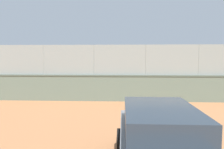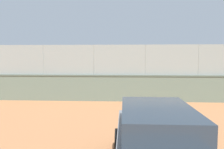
{
  "view_description": "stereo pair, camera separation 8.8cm",
  "coord_description": "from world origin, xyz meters",
  "px_view_note": "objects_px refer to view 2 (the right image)",
  "views": [
    {
      "loc": [
        -1.05,
        21.9,
        2.53
      ],
      "look_at": [
        0.11,
        6.64,
        1.33
      ],
      "focal_mm": 33.66,
      "sensor_mm": 36.0,
      "label": 1
    },
    {
      "loc": [
        -1.14,
        21.89,
        2.53
      ],
      "look_at": [
        0.11,
        6.64,
        1.33
      ],
      "focal_mm": 33.66,
      "sensor_mm": 36.0,
      "label": 2
    }
  ],
  "objects_px": {
    "player_near_wall_returning": "(98,76)",
    "player_foreground_swinging": "(124,79)",
    "parked_car_grey": "(158,144)",
    "spare_ball_by_wall": "(166,97)",
    "sports_ball": "(82,74)"
  },
  "relations": [
    {
      "from": "player_near_wall_returning",
      "to": "player_foreground_swinging",
      "type": "bearing_deg",
      "value": 126.76
    },
    {
      "from": "player_foreground_swinging",
      "to": "parked_car_grey",
      "type": "relative_size",
      "value": 0.4
    },
    {
      "from": "spare_ball_by_wall",
      "to": "sports_ball",
      "type": "bearing_deg",
      "value": -32.98
    },
    {
      "from": "sports_ball",
      "to": "spare_ball_by_wall",
      "type": "xyz_separation_m",
      "value": [
        -6.17,
        4.0,
        -1.13
      ]
    },
    {
      "from": "sports_ball",
      "to": "parked_car_grey",
      "type": "xyz_separation_m",
      "value": [
        -4.48,
        12.93,
        -0.43
      ]
    },
    {
      "from": "player_near_wall_returning",
      "to": "player_foreground_swinging",
      "type": "relative_size",
      "value": 0.95
    },
    {
      "from": "spare_ball_by_wall",
      "to": "parked_car_grey",
      "type": "distance_m",
      "value": 9.11
    },
    {
      "from": "player_near_wall_returning",
      "to": "player_foreground_swinging",
      "type": "distance_m",
      "value": 3.98
    },
    {
      "from": "player_near_wall_returning",
      "to": "sports_ball",
      "type": "distance_m",
      "value": 1.7
    },
    {
      "from": "player_near_wall_returning",
      "to": "sports_ball",
      "type": "bearing_deg",
      "value": 47.34
    },
    {
      "from": "player_near_wall_returning",
      "to": "player_foreground_swinging",
      "type": "xyz_separation_m",
      "value": [
        -2.38,
        3.19,
        0.06
      ]
    },
    {
      "from": "parked_car_grey",
      "to": "player_foreground_swinging",
      "type": "bearing_deg",
      "value": -84.99
    },
    {
      "from": "sports_ball",
      "to": "parked_car_grey",
      "type": "distance_m",
      "value": 13.69
    },
    {
      "from": "player_near_wall_returning",
      "to": "parked_car_grey",
      "type": "bearing_deg",
      "value": 103.3
    },
    {
      "from": "player_foreground_swinging",
      "to": "spare_ball_by_wall",
      "type": "height_order",
      "value": "player_foreground_swinging"
    }
  ]
}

